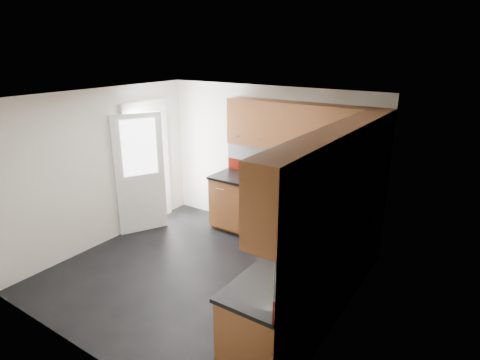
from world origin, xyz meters
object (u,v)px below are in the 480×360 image
Objects in this scene: gas_hob at (283,185)px; food_processor at (336,211)px; utensil_pot at (295,178)px; toaster at (373,195)px.

gas_hob is 1.38m from food_processor.
utensil_pot is 1.22m from toaster.
gas_hob is at bearing -172.47° from toaster.
utensil_pot reaches higher than toaster.
gas_hob is at bearing -111.14° from utensil_pot.
gas_hob is 2.29× the size of toaster.
food_processor is at bearing -34.37° from gas_hob.
utensil_pot reaches higher than gas_hob.
gas_hob is 0.25m from utensil_pot.
utensil_pot is 1.44× the size of food_processor.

